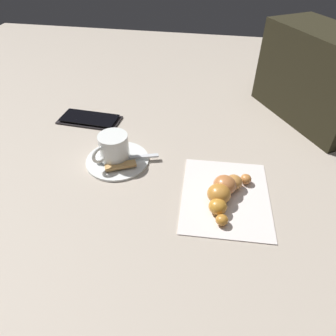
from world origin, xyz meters
name	(u,v)px	position (x,y,z in m)	size (l,w,h in m)	color
ground_plane	(160,179)	(0.00, 0.00, 0.00)	(1.80, 1.80, 0.00)	#B2A494
saucer	(117,159)	(0.10, -0.04, 0.00)	(0.13, 0.13, 0.01)	white
espresso_cup	(113,147)	(0.10, -0.04, 0.04)	(0.06, 0.08, 0.05)	white
teaspoon	(116,158)	(0.10, -0.03, 0.01)	(0.13, 0.05, 0.01)	silver
sugar_packet	(121,165)	(0.08, -0.01, 0.01)	(0.06, 0.02, 0.01)	tan
napkin	(225,196)	(-0.12, 0.02, 0.00)	(0.15, 0.19, 0.00)	silver
croissant	(224,191)	(-0.12, 0.03, 0.02)	(0.08, 0.13, 0.03)	#C5793B
cell_phone	(89,119)	(0.21, -0.18, 0.00)	(0.15, 0.07, 0.01)	black
laptop_bag	(319,77)	(-0.31, -0.29, 0.10)	(0.28, 0.13, 0.20)	black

